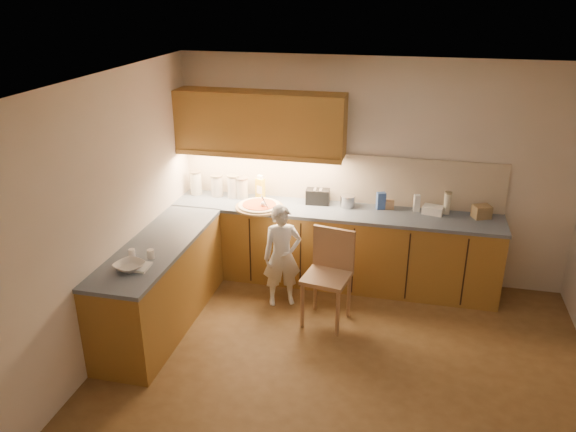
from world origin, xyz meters
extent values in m
plane|color=brown|center=(0.00, 0.00, 0.00)|extent=(4.50, 4.50, 0.00)
cube|color=beige|center=(0.00, 2.00, 1.30)|extent=(4.50, 0.04, 2.60)
cube|color=beige|center=(0.00, -2.00, 1.30)|extent=(4.50, 0.04, 2.60)
cube|color=beige|center=(-2.25, 0.00, 1.30)|extent=(0.04, 4.00, 2.60)
cube|color=white|center=(0.00, 0.00, 2.60)|extent=(4.50, 4.00, 0.04)
cube|color=olive|center=(-0.38, 1.70, 0.44)|extent=(3.75, 0.60, 0.88)
cube|color=olive|center=(-1.95, 0.40, 0.44)|extent=(0.60, 2.00, 0.88)
cube|color=#4A5669|center=(-0.37, 1.70, 0.90)|extent=(3.77, 0.62, 0.04)
cube|color=#4A5669|center=(-1.95, 0.40, 0.90)|extent=(0.62, 2.02, 0.04)
cube|color=black|center=(-1.90, 1.40, 0.44)|extent=(0.02, 0.01, 0.80)
cube|color=black|center=(-1.30, 1.40, 0.44)|extent=(0.02, 0.01, 0.80)
cube|color=black|center=(-0.70, 1.40, 0.44)|extent=(0.02, 0.01, 0.80)
cube|color=black|center=(-0.10, 1.40, 0.44)|extent=(0.02, 0.01, 0.80)
cube|color=black|center=(0.50, 1.40, 0.44)|extent=(0.02, 0.01, 0.80)
cube|color=black|center=(1.10, 1.40, 0.44)|extent=(0.02, 0.01, 0.80)
cube|color=#C6B599|center=(-0.38, 1.99, 1.21)|extent=(3.75, 0.02, 0.58)
cube|color=olive|center=(-1.27, 1.82, 1.85)|extent=(1.95, 0.35, 0.70)
cube|color=olive|center=(-1.27, 1.65, 1.50)|extent=(1.95, 0.02, 0.06)
cylinder|color=tan|center=(-1.22, 1.54, 0.93)|extent=(0.55, 0.55, 0.02)
cylinder|color=beige|center=(-1.22, 1.54, 0.95)|extent=(0.48, 0.48, 0.02)
cylinder|color=#D1411B|center=(-1.22, 1.54, 0.97)|extent=(0.38, 0.38, 0.01)
sphere|color=white|center=(-1.15, 1.50, 0.99)|extent=(0.07, 0.07, 0.07)
cylinder|color=white|center=(-1.11, 1.43, 1.03)|extent=(0.10, 0.11, 0.22)
imported|color=white|center=(-0.84, 1.08, 0.58)|extent=(0.50, 0.42, 1.15)
cylinder|color=#A98059|center=(-0.52, 0.65, 0.25)|extent=(0.04, 0.04, 0.50)
cylinder|color=#A98059|center=(-0.15, 0.58, 0.25)|extent=(0.04, 0.04, 0.50)
cylinder|color=#A98059|center=(-0.45, 1.02, 0.25)|extent=(0.04, 0.04, 0.50)
cylinder|color=#A98059|center=(-0.08, 0.96, 0.25)|extent=(0.04, 0.04, 0.50)
cube|color=#A98059|center=(-0.30, 0.80, 0.53)|extent=(0.52, 0.52, 0.04)
cube|color=#A98059|center=(-0.27, 1.00, 0.77)|extent=(0.45, 0.12, 0.45)
imported|color=silver|center=(-1.95, -0.17, 0.95)|extent=(0.33, 0.33, 0.06)
cylinder|color=silver|center=(-2.10, 1.82, 1.06)|extent=(0.14, 0.14, 0.27)
cylinder|color=gray|center=(-2.10, 1.82, 1.20)|extent=(0.15, 0.15, 0.02)
cylinder|color=beige|center=(-1.83, 1.82, 1.04)|extent=(0.14, 0.14, 0.24)
cylinder|color=gray|center=(-1.83, 1.82, 1.17)|extent=(0.15, 0.15, 0.02)
cylinder|color=silver|center=(-1.62, 1.82, 1.05)|extent=(0.14, 0.14, 0.26)
cylinder|color=gray|center=(-1.62, 1.82, 1.19)|extent=(0.15, 0.15, 0.02)
cylinder|color=beige|center=(-1.52, 1.83, 1.04)|extent=(0.15, 0.15, 0.24)
cylinder|color=gray|center=(-1.52, 1.83, 1.17)|extent=(0.16, 0.16, 0.02)
cube|color=gold|center=(-1.29, 1.85, 1.04)|extent=(0.12, 0.10, 0.25)
cube|color=white|center=(-1.29, 1.85, 1.19)|extent=(0.07, 0.06, 0.04)
cube|color=black|center=(-0.59, 1.84, 1.01)|extent=(0.28, 0.18, 0.18)
cube|color=silver|center=(-0.63, 1.84, 1.10)|extent=(0.04, 0.12, 0.00)
cube|color=silver|center=(-0.56, 1.84, 1.10)|extent=(0.04, 0.12, 0.00)
cylinder|color=#ABABB0|center=(-0.24, 1.82, 0.98)|extent=(0.17, 0.17, 0.13)
cylinder|color=#ABABB0|center=(-0.24, 1.82, 1.05)|extent=(0.18, 0.18, 0.01)
cube|color=#3759A6|center=(0.14, 1.84, 1.02)|extent=(0.12, 0.10, 0.20)
cube|color=tan|center=(0.22, 1.88, 0.97)|extent=(0.14, 0.10, 0.09)
cube|color=white|center=(0.54, 1.86, 1.02)|extent=(0.08, 0.08, 0.19)
cube|color=silver|center=(0.72, 1.83, 0.96)|extent=(0.25, 0.20, 0.09)
cylinder|color=white|center=(0.87, 1.86, 1.04)|extent=(0.08, 0.08, 0.24)
cylinder|color=gray|center=(0.87, 1.86, 1.17)|extent=(0.08, 0.08, 0.02)
cube|color=#997E52|center=(1.24, 1.83, 0.99)|extent=(0.22, 0.20, 0.14)
cube|color=silver|center=(-1.92, -0.12, 0.93)|extent=(0.26, 0.21, 0.02)
cylinder|color=white|center=(-2.05, 0.07, 0.96)|extent=(0.06, 0.06, 0.08)
cylinder|color=silver|center=(-1.86, 0.08, 0.96)|extent=(0.09, 0.09, 0.09)
camera|label=1|loc=(0.47, -4.22, 3.30)|focal=35.00mm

